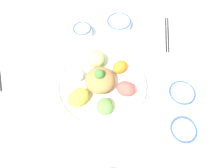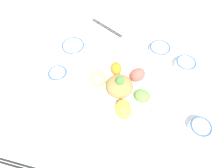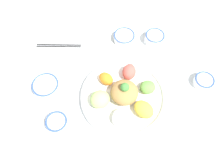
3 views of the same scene
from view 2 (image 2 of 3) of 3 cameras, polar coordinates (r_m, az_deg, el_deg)
ground_plane at (r=0.80m, az=5.02°, el=-2.55°), size 2.40×2.40×0.00m
salad_platter at (r=0.77m, az=2.18°, el=-1.67°), size 0.34×0.34×0.11m
sauce_bowl_red at (r=0.79m, az=25.21°, el=-11.89°), size 0.08×0.08×0.04m
rice_bowl_blue at (r=0.93m, az=-11.68°, el=10.91°), size 0.11×0.11×0.04m
sauce_bowl_dark at (r=0.91m, az=21.34°, el=5.62°), size 0.09×0.09×0.05m
rice_bowl_plain at (r=0.85m, az=-16.07°, el=2.72°), size 0.08×0.08×0.04m
sauce_bowl_far at (r=0.94m, az=14.29°, el=10.29°), size 0.10×0.10×0.04m
chopsticks_pair_near at (r=1.04m, az=-1.60°, el=16.86°), size 0.07×0.20×0.01m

